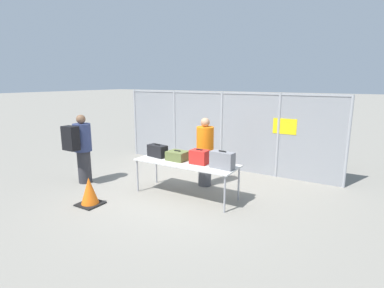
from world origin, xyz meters
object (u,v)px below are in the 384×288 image
object	(u,v)px
utility_trailer	(266,146)
security_worker_near	(205,151)
suitcase_red	(199,157)
traveler_hooded	(81,146)
suitcase_black	(157,151)
inspection_table	(186,164)
suitcase_grey	(222,160)
suitcase_olive	(178,156)
traffic_cone	(89,192)

from	to	relation	value
utility_trailer	security_worker_near	bearing A→B (deg)	-97.35
suitcase_red	traveler_hooded	distance (m)	3.04
traveler_hooded	security_worker_near	size ratio (longest dim) A/B	1.03
suitcase_black	security_worker_near	bearing A→B (deg)	41.93
inspection_table	suitcase_black	size ratio (longest dim) A/B	4.59
suitcase_grey	traveler_hooded	world-z (taller)	traveler_hooded
suitcase_olive	suitcase_grey	size ratio (longest dim) A/B	0.88
suitcase_red	utility_trailer	bearing A→B (deg)	87.87
suitcase_black	inspection_table	bearing A→B (deg)	-3.91
suitcase_black	traffic_cone	world-z (taller)	suitcase_black
suitcase_grey	traveler_hooded	bearing A→B (deg)	-170.63
traveler_hooded	utility_trailer	world-z (taller)	traveler_hooded
security_worker_near	suitcase_red	bearing A→B (deg)	129.76
suitcase_grey	utility_trailer	xyz separation A→B (m)	(-0.42, 4.25, -0.55)
traveler_hooded	traffic_cone	distance (m)	1.62
suitcase_red	suitcase_grey	xyz separation A→B (m)	(0.57, -0.07, 0.02)
traveler_hooded	inspection_table	bearing A→B (deg)	24.87
inspection_table	traveler_hooded	world-z (taller)	traveler_hooded
suitcase_black	security_worker_near	size ratio (longest dim) A/B	0.30
suitcase_olive	utility_trailer	size ratio (longest dim) A/B	0.10
inspection_table	suitcase_olive	world-z (taller)	suitcase_olive
suitcase_red	security_worker_near	size ratio (longest dim) A/B	0.23
suitcase_black	suitcase_olive	size ratio (longest dim) A/B	1.12
inspection_table	suitcase_olive	size ratio (longest dim) A/B	5.15
suitcase_olive	suitcase_red	world-z (taller)	suitcase_red
suitcase_grey	traffic_cone	world-z (taller)	suitcase_grey
suitcase_black	security_worker_near	xyz separation A→B (m)	(0.85, 0.76, -0.06)
suitcase_black	traveler_hooded	world-z (taller)	traveler_hooded
suitcase_olive	traffic_cone	xyz separation A→B (m)	(-1.20, -1.48, -0.61)
traveler_hooded	utility_trailer	size ratio (longest dim) A/B	0.38
inspection_table	security_worker_near	size ratio (longest dim) A/B	1.39
utility_trailer	traveler_hooded	bearing A→B (deg)	-122.89
inspection_table	suitcase_olive	distance (m)	0.29
suitcase_black	utility_trailer	world-z (taller)	suitcase_black
suitcase_black	suitcase_red	size ratio (longest dim) A/B	1.34
suitcase_black	utility_trailer	size ratio (longest dim) A/B	0.11
utility_trailer	traffic_cone	bearing A→B (deg)	-108.64
suitcase_olive	suitcase_red	bearing A→B (deg)	0.51
traveler_hooded	traffic_cone	xyz separation A→B (m)	(1.22, -0.83, -0.67)
suitcase_red	security_worker_near	world-z (taller)	security_worker_near
suitcase_olive	traveler_hooded	size ratio (longest dim) A/B	0.26
suitcase_grey	traveler_hooded	distance (m)	3.59
suitcase_grey	utility_trailer	world-z (taller)	suitcase_grey
security_worker_near	utility_trailer	bearing A→B (deg)	-77.79
suitcase_olive	suitcase_grey	bearing A→B (deg)	-3.52
inspection_table	suitcase_grey	bearing A→B (deg)	-1.93
traffic_cone	inspection_table	bearing A→B (deg)	44.97
security_worker_near	utility_trailer	world-z (taller)	security_worker_near
traffic_cone	traveler_hooded	bearing A→B (deg)	145.69
inspection_table	utility_trailer	bearing A→B (deg)	83.71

